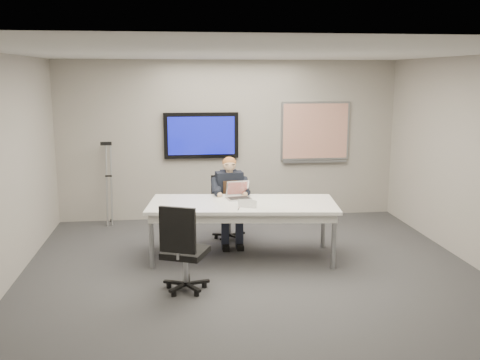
{
  "coord_description": "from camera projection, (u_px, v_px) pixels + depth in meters",
  "views": [
    {
      "loc": [
        -0.97,
        -6.38,
        2.54
      ],
      "look_at": [
        -0.07,
        0.88,
        1.1
      ],
      "focal_mm": 40.0,
      "sensor_mm": 36.0,
      "label": 1
    }
  ],
  "objects": [
    {
      "name": "floor",
      "position": [
        254.0,
        278.0,
        6.82
      ],
      "size": [
        6.0,
        6.0,
        0.02
      ],
      "primitive_type": "cube",
      "color": "#353537",
      "rests_on": "ground"
    },
    {
      "name": "wall_back",
      "position": [
        229.0,
        140.0,
        9.47
      ],
      "size": [
        6.0,
        0.02,
        2.8
      ],
      "primitive_type": "cube",
      "color": "#A49E94",
      "rests_on": "ground"
    },
    {
      "name": "laptop",
      "position": [
        238.0,
        194.0,
        7.68
      ],
      "size": [
        0.38,
        0.38,
        0.24
      ],
      "rotation": [
        0.0,
        0.0,
        0.2
      ],
      "color": "#BCBDBF",
      "rests_on": "conference_table"
    },
    {
      "name": "ceiling",
      "position": [
        255.0,
        52.0,
        6.28
      ],
      "size": [
        6.0,
        6.0,
        0.02
      ],
      "primitive_type": "cube",
      "color": "silver",
      "rests_on": "wall_back"
    },
    {
      "name": "name_tent",
      "position": [
        247.0,
        203.0,
        7.16
      ],
      "size": [
        0.26,
        0.17,
        0.1
      ],
      "primitive_type": null,
      "rotation": [
        0.0,
        0.0,
        -0.43
      ],
      "color": "silver",
      "rests_on": "conference_table"
    },
    {
      "name": "conference_table",
      "position": [
        242.0,
        209.0,
        7.44
      ],
      "size": [
        2.7,
        1.38,
        0.8
      ],
      "rotation": [
        0.0,
        0.0,
        -0.12
      ],
      "color": "white",
      "rests_on": "ground"
    },
    {
      "name": "office_chair_near",
      "position": [
        184.0,
        265.0,
        6.32
      ],
      "size": [
        0.67,
        0.67,
        1.08
      ],
      "rotation": [
        0.0,
        0.0,
        2.74
      ],
      "color": "black",
      "rests_on": "ground"
    },
    {
      "name": "tv_display",
      "position": [
        201.0,
        135.0,
        9.34
      ],
      "size": [
        1.3,
        0.09,
        0.8
      ],
      "color": "black",
      "rests_on": "wall_back"
    },
    {
      "name": "wall_front",
      "position": [
        321.0,
        246.0,
        3.63
      ],
      "size": [
        6.0,
        0.02,
        2.8
      ],
      "primitive_type": "cube",
      "color": "#A49E94",
      "rests_on": "ground"
    },
    {
      "name": "seated_person",
      "position": [
        231.0,
        210.0,
        8.11
      ],
      "size": [
        0.43,
        0.73,
        1.32
      ],
      "rotation": [
        0.0,
        0.0,
        0.11
      ],
      "color": "#1D2131",
      "rests_on": "office_chair_far"
    },
    {
      "name": "office_chair_far",
      "position": [
        228.0,
        219.0,
        8.38
      ],
      "size": [
        0.61,
        0.61,
        1.0
      ],
      "rotation": [
        0.0,
        0.0,
        0.35
      ],
      "color": "black",
      "rests_on": "ground"
    },
    {
      "name": "pen",
      "position": [
        239.0,
        209.0,
        7.06
      ],
      "size": [
        0.04,
        0.12,
        0.01
      ],
      "primitive_type": "cylinder",
      "rotation": [
        0.0,
        1.57,
        1.32
      ],
      "color": "black",
      "rests_on": "conference_table"
    },
    {
      "name": "crutch",
      "position": [
        109.0,
        182.0,
        9.12
      ],
      "size": [
        0.41,
        0.7,
        1.53
      ],
      "primitive_type": null,
      "rotation": [
        -0.2,
        0.0,
        -0.34
      ],
      "color": "#9C9EA3",
      "rests_on": "ground"
    },
    {
      "name": "whiteboard",
      "position": [
        315.0,
        132.0,
        9.6
      ],
      "size": [
        1.25,
        0.08,
        1.1
      ],
      "color": "#989BA0",
      "rests_on": "wall_back"
    }
  ]
}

